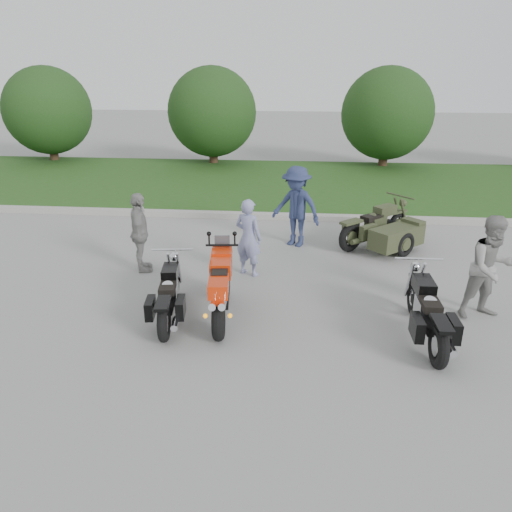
# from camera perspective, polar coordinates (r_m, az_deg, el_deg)

# --- Properties ---
(ground) EXTENTS (80.00, 80.00, 0.00)m
(ground) POSITION_cam_1_polar(r_m,az_deg,el_deg) (8.36, -0.56, -7.65)
(ground) COLOR gray
(ground) RESTS_ON ground
(curb) EXTENTS (60.00, 0.30, 0.15)m
(curb) POSITION_cam_1_polar(r_m,az_deg,el_deg) (13.89, 2.02, 4.56)
(curb) COLOR #A29F98
(curb) RESTS_ON ground
(grass_strip) EXTENTS (60.00, 8.00, 0.14)m
(grass_strip) POSITION_cam_1_polar(r_m,az_deg,el_deg) (17.90, 2.86, 8.31)
(grass_strip) COLOR #345D1F
(grass_strip) RESTS_ON ground
(tree_far_left) EXTENTS (3.60, 3.60, 4.00)m
(tree_far_left) POSITION_cam_1_polar(r_m,az_deg,el_deg) (23.49, -22.70, 15.08)
(tree_far_left) COLOR #3F2B1C
(tree_far_left) RESTS_ON ground
(tree_mid_left) EXTENTS (3.60, 3.60, 4.00)m
(tree_mid_left) POSITION_cam_1_polar(r_m,az_deg,el_deg) (21.21, -5.03, 16.07)
(tree_mid_left) COLOR #3F2B1C
(tree_mid_left) RESTS_ON ground
(tree_mid_right) EXTENTS (3.60, 3.60, 4.00)m
(tree_mid_right) POSITION_cam_1_polar(r_m,az_deg,el_deg) (21.12, 14.75, 15.47)
(tree_mid_right) COLOR #3F2B1C
(tree_mid_right) RESTS_ON ground
(sportbike_red) EXTENTS (0.50, 2.12, 1.00)m
(sportbike_red) POSITION_cam_1_polar(r_m,az_deg,el_deg) (8.28, -4.08, -3.46)
(sportbike_red) COLOR black
(sportbike_red) RESTS_ON ground
(cruiser_left) EXTENTS (0.52, 2.11, 0.81)m
(cruiser_left) POSITION_cam_1_polar(r_m,az_deg,el_deg) (8.39, -9.89, -4.70)
(cruiser_left) COLOR black
(cruiser_left) RESTS_ON ground
(cruiser_right) EXTENTS (0.39, 2.26, 0.87)m
(cruiser_right) POSITION_cam_1_polar(r_m,az_deg,el_deg) (8.09, 19.05, -6.41)
(cruiser_right) COLOR black
(cruiser_right) RESTS_ON ground
(cruiser_sidecar) EXTENTS (2.00, 2.06, 0.90)m
(cruiser_sidecar) POSITION_cam_1_polar(r_m,az_deg,el_deg) (11.79, 14.68, 2.60)
(cruiser_sidecar) COLOR black
(cruiser_sidecar) RESTS_ON ground
(person_stripe) EXTENTS (0.68, 0.59, 1.58)m
(person_stripe) POSITION_cam_1_polar(r_m,az_deg,el_deg) (9.95, -0.87, 2.13)
(person_stripe) COLOR #858AB5
(person_stripe) RESTS_ON ground
(person_grey) EXTENTS (1.02, 0.90, 1.77)m
(person_grey) POSITION_cam_1_polar(r_m,az_deg,el_deg) (9.07, 25.29, -1.24)
(person_grey) COLOR gray
(person_grey) RESTS_ON ground
(person_denim) EXTENTS (1.40, 1.18, 1.88)m
(person_denim) POSITION_cam_1_polar(r_m,az_deg,el_deg) (11.62, 4.61, 5.64)
(person_denim) COLOR navy
(person_denim) RESTS_ON ground
(person_back) EXTENTS (0.68, 1.04, 1.65)m
(person_back) POSITION_cam_1_polar(r_m,az_deg,el_deg) (10.38, -13.14, 2.58)
(person_back) COLOR gray
(person_back) RESTS_ON ground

